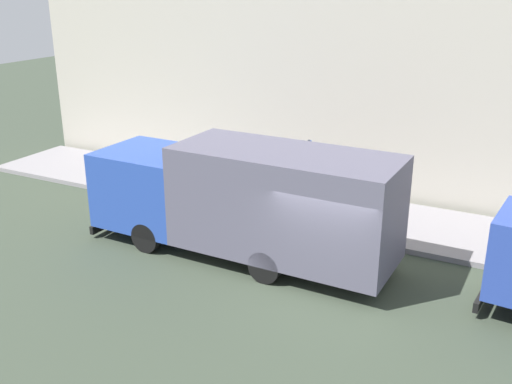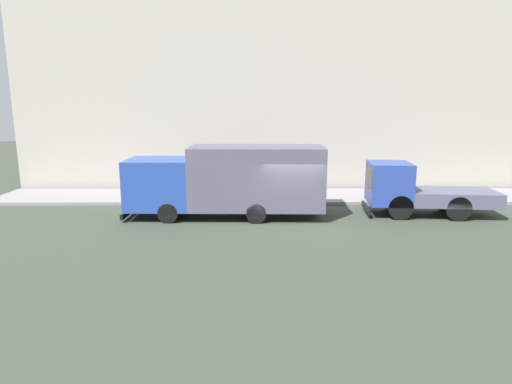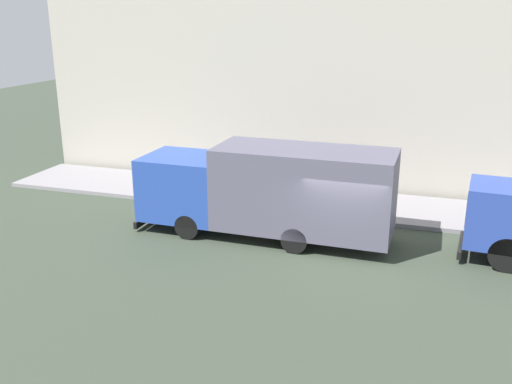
{
  "view_description": "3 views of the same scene",
  "coord_description": "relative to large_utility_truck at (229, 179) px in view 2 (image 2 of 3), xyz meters",
  "views": [
    {
      "loc": [
        -11.92,
        -4.32,
        7.13
      ],
      "look_at": [
        1.62,
        2.71,
        1.6
      ],
      "focal_mm": 41.49,
      "sensor_mm": 36.0,
      "label": 1
    },
    {
      "loc": [
        -17.69,
        1.61,
        4.92
      ],
      "look_at": [
        0.79,
        1.52,
        1.13
      ],
      "focal_mm": 30.4,
      "sensor_mm": 36.0,
      "label": 2
    },
    {
      "loc": [
        -16.09,
        -2.27,
        7.15
      ],
      "look_at": [
        0.78,
        3.09,
        1.56
      ],
      "focal_mm": 39.37,
      "sensor_mm": 36.0,
      "label": 3
    }
  ],
  "objects": [
    {
      "name": "ground",
      "position": [
        -0.88,
        -2.68,
        -1.67
      ],
      "size": [
        80.0,
        80.0,
        0.0
      ],
      "primitive_type": "plane",
      "color": "#353F32"
    },
    {
      "name": "sidewalk",
      "position": [
        3.88,
        -2.68,
        -1.59
      ],
      "size": [
        3.51,
        30.0,
        0.16
      ],
      "primitive_type": "cube",
      "color": "gray",
      "rests_on": "ground"
    },
    {
      "name": "building_facade",
      "position": [
        6.13,
        -2.68,
        4.49
      ],
      "size": [
        0.5,
        30.0,
        12.32
      ],
      "primitive_type": "cube",
      "color": "#B3AC9D",
      "rests_on": "ground"
    },
    {
      "name": "large_utility_truck",
      "position": [
        0.0,
        0.0,
        0.0
      ],
      "size": [
        2.54,
        8.62,
        3.1
      ],
      "rotation": [
        0.0,
        0.0,
        -0.02
      ],
      "color": "#2645A1",
      "rests_on": "ground"
    },
    {
      "name": "small_flatbed_truck",
      "position": [
        0.25,
        -8.25,
        -0.55
      ],
      "size": [
        2.45,
        5.79,
        2.35
      ],
      "rotation": [
        0.0,
        0.0,
        -0.09
      ],
      "color": "#284099",
      "rests_on": "ground"
    },
    {
      "name": "pedestrian_walking",
      "position": [
        3.55,
        0.52,
        -0.63
      ],
      "size": [
        0.48,
        0.48,
        1.66
      ],
      "rotation": [
        0.0,
        0.0,
        4.12
      ],
      "color": "#502F53",
      "rests_on": "sidewalk"
    },
    {
      "name": "pedestrian_standing",
      "position": [
        2.85,
        2.27,
        -0.63
      ],
      "size": [
        0.54,
        0.54,
        1.68
      ],
      "rotation": [
        0.0,
        0.0,
        2.16
      ],
      "color": "#222727",
      "rests_on": "sidewalk"
    },
    {
      "name": "traffic_cone_orange",
      "position": [
        2.58,
        2.89,
        -1.21
      ],
      "size": [
        0.41,
        0.41,
        0.59
      ],
      "primitive_type": "cone",
      "color": "orange",
      "rests_on": "sidewalk"
    },
    {
      "name": "street_sign_post",
      "position": [
        2.44,
        -0.79,
        0.04
      ],
      "size": [
        0.44,
        0.08,
        2.62
      ],
      "color": "#4C5156",
      "rests_on": "sidewalk"
    }
  ]
}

